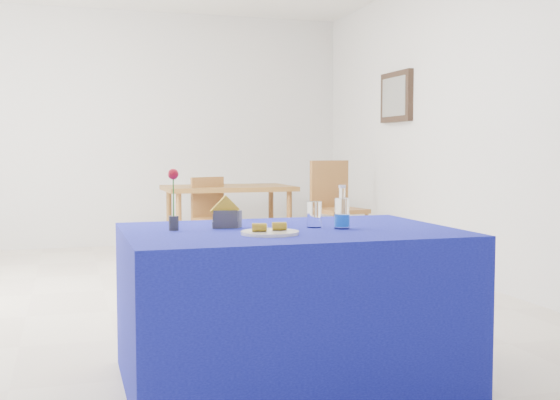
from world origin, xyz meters
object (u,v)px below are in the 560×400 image
at_px(oak_table, 228,193).
at_px(chair_bg_right, 335,202).
at_px(blue_table, 289,305).
at_px(chair_bg_left, 212,212).
at_px(water_bottle, 342,214).
at_px(plate, 270,233).

height_order(oak_table, chair_bg_right, chair_bg_right).
xyz_separation_m(blue_table, chair_bg_left, (0.41, 3.94, 0.12)).
distance_m(blue_table, oak_table, 4.34).
bearing_deg(blue_table, water_bottle, -12.92).
xyz_separation_m(plate, water_bottle, (0.41, 0.13, 0.06)).
relative_size(plate, chair_bg_left, 0.31).
relative_size(water_bottle, oak_table, 0.15).
bearing_deg(oak_table, water_bottle, -95.24).
xyz_separation_m(water_bottle, chair_bg_left, (0.15, 4.00, -0.33)).
height_order(oak_table, chair_bg_left, chair_bg_left).
height_order(blue_table, oak_table, blue_table).
relative_size(blue_table, water_bottle, 7.44).
distance_m(oak_table, chair_bg_left, 0.46).
relative_size(oak_table, chair_bg_right, 1.34).
xyz_separation_m(water_bottle, oak_table, (0.40, 4.34, -0.15)).
bearing_deg(plate, water_bottle, 17.29).
bearing_deg(chair_bg_right, water_bottle, -122.84).
xyz_separation_m(plate, oak_table, (0.81, 4.47, -0.09)).
height_order(plate, water_bottle, water_bottle).
bearing_deg(oak_table, plate, -100.22).
relative_size(plate, oak_table, 0.19).
xyz_separation_m(blue_table, oak_table, (0.65, 4.28, 0.30)).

